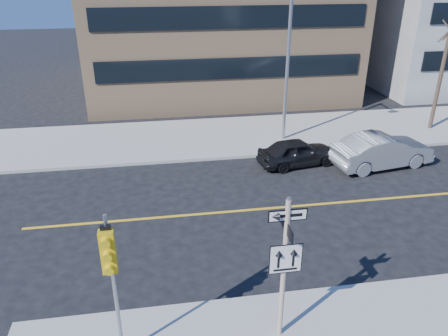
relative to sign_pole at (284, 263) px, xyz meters
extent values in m
plane|color=black|center=(0.00, 2.51, -2.44)|extent=(120.00, 120.00, 0.00)
cylinder|color=white|center=(0.00, 0.01, -0.29)|extent=(0.13, 0.13, 4.00)
cylinder|color=gray|center=(0.00, 0.01, 1.74)|extent=(0.10, 0.10, 0.06)
cube|color=black|center=(0.00, 0.01, 1.31)|extent=(0.92, 0.03, 0.30)
cube|color=black|center=(0.00, 0.01, 0.96)|extent=(0.03, 0.92, 0.30)
cube|color=white|center=(0.00, -0.07, 0.16)|extent=(0.80, 0.03, 0.80)
cylinder|color=gray|center=(-4.00, 0.01, -0.29)|extent=(0.09, 0.09, 4.00)
cube|color=yellow|center=(-4.00, -0.19, 0.91)|extent=(0.32, 0.22, 1.05)
sphere|color=#8C0705|center=(-4.00, -0.31, 1.26)|extent=(0.17, 0.17, 0.17)
sphere|color=black|center=(-4.00, -0.31, 0.91)|extent=(0.17, 0.17, 0.17)
sphere|color=black|center=(-4.00, -0.31, 0.56)|extent=(0.17, 0.17, 0.17)
imported|color=black|center=(3.79, 10.38, -1.78)|extent=(2.18, 4.06, 1.31)
imported|color=gray|center=(7.71, 9.57, -1.63)|extent=(2.48, 5.11, 1.61)
cylinder|color=gray|center=(4.00, 13.51, 1.71)|extent=(0.18, 0.18, 8.00)
cylinder|color=#362820|center=(13.00, 13.81, 0.61)|extent=(0.22, 0.22, 5.80)
camera|label=1|loc=(-2.77, -8.12, 6.50)|focal=35.00mm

